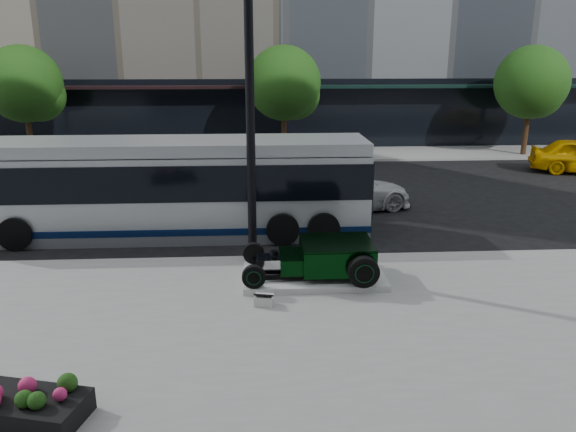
{
  "coord_description": "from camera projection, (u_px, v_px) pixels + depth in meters",
  "views": [
    {
      "loc": [
        -0.51,
        -16.35,
        5.43
      ],
      "look_at": [
        0.34,
        -1.9,
        1.2
      ],
      "focal_mm": 35.0,
      "sensor_mm": 36.0,
      "label": 1
    }
  ],
  "objects": [
    {
      "name": "display_plinth",
      "position": [
        314.0,
        276.0,
        13.64
      ],
      "size": [
        3.4,
        1.8,
        0.15
      ],
      "primitive_type": "cube",
      "color": "silver",
      "rests_on": "sidewalk_near"
    },
    {
      "name": "transit_bus",
      "position": [
        170.0,
        187.0,
        17.09
      ],
      "size": [
        12.12,
        2.88,
        2.92
      ],
      "color": "#B0B7BB",
      "rests_on": "ground"
    },
    {
      "name": "ground",
      "position": [
        273.0,
        236.0,
        17.22
      ],
      "size": [
        120.0,
        120.0,
        0.0
      ],
      "primitive_type": "plane",
      "color": "black",
      "rests_on": "ground"
    },
    {
      "name": "sidewalk_far",
      "position": [
        265.0,
        155.0,
        30.61
      ],
      "size": [
        70.0,
        4.0,
        0.12
      ],
      "primitive_type": "cube",
      "color": "gray",
      "rests_on": "ground"
    },
    {
      "name": "flower_planter",
      "position": [
        25.0,
        406.0,
        8.41
      ],
      "size": [
        1.98,
        1.33,
        0.59
      ],
      "color": "black",
      "rests_on": "sidewalk_near"
    },
    {
      "name": "street_trees",
      "position": [
        287.0,
        86.0,
        28.75
      ],
      "size": [
        29.8,
        3.8,
        5.7
      ],
      "color": "black",
      "rests_on": "sidewalk_far"
    },
    {
      "name": "info_plaque",
      "position": [
        264.0,
        300.0,
        12.24
      ],
      "size": [
        0.45,
        0.38,
        0.31
      ],
      "color": "silver",
      "rests_on": "sidewalk_near"
    },
    {
      "name": "white_sedan",
      "position": [
        345.0,
        191.0,
        19.98
      ],
      "size": [
        5.14,
        3.08,
        1.4
      ],
      "primitive_type": "imported",
      "rotation": [
        0.0,
        0.0,
        1.82
      ],
      "color": "silver",
      "rests_on": "ground"
    },
    {
      "name": "lamppost",
      "position": [
        251.0,
        132.0,
        13.95
      ],
      "size": [
        0.41,
        0.41,
        7.38
      ],
      "color": "black",
      "rests_on": "sidewalk_near"
    },
    {
      "name": "hot_rod",
      "position": [
        328.0,
        257.0,
        13.52
      ],
      "size": [
        3.22,
        2.0,
        0.81
      ],
      "color": "black",
      "rests_on": "display_plinth"
    }
  ]
}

